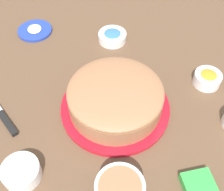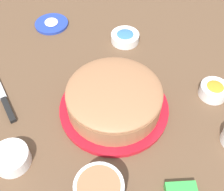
# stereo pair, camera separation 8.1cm
# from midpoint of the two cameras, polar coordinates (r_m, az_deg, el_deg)

# --- Properties ---
(ground_plane) EXTENTS (1.54, 1.54, 0.00)m
(ground_plane) POSITION_cam_midpoint_polar(r_m,az_deg,el_deg) (0.84, 2.60, -1.02)
(ground_plane) COLOR brown
(frosted_cake) EXTENTS (0.32, 0.32, 0.10)m
(frosted_cake) POSITION_cam_midpoint_polar(r_m,az_deg,el_deg) (0.79, 3.22, -0.98)
(frosted_cake) COLOR red
(frosted_cake) RESTS_ON ground_plane
(frosting_tub_lid) EXTENTS (0.13, 0.13, 0.02)m
(frosting_tub_lid) POSITION_cam_midpoint_polar(r_m,az_deg,el_deg) (1.12, -10.08, 14.04)
(frosting_tub_lid) COLOR #233DAD
(frosting_tub_lid) RESTS_ON ground_plane
(spreading_knife) EXTENTS (0.23, 0.09, 0.01)m
(spreading_knife) POSITION_cam_midpoint_polar(r_m,az_deg,el_deg) (0.88, -18.75, -0.70)
(spreading_knife) COLOR silver
(spreading_knife) RESTS_ON ground_plane
(sprinkle_bowl_orange) EXTENTS (0.08, 0.08, 0.04)m
(sprinkle_bowl_orange) POSITION_cam_midpoint_polar(r_m,az_deg,el_deg) (0.91, 22.37, 0.90)
(sprinkle_bowl_orange) COLOR white
(sprinkle_bowl_orange) RESTS_ON ground_plane
(sprinkle_bowl_blue) EXTENTS (0.10, 0.10, 0.03)m
(sprinkle_bowl_blue) POSITION_cam_midpoint_polar(r_m,az_deg,el_deg) (1.02, 4.97, 11.61)
(sprinkle_bowl_blue) COLOR white
(sprinkle_bowl_blue) RESTS_ON ground_plane
(sprinkle_bowl_rainbow) EXTENTS (0.09, 0.09, 0.04)m
(sprinkle_bowl_rainbow) POSITION_cam_midpoint_polar(r_m,az_deg,el_deg) (0.75, -16.84, -12.19)
(sprinkle_bowl_rainbow) COLOR white
(sprinkle_bowl_rainbow) RESTS_ON ground_plane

